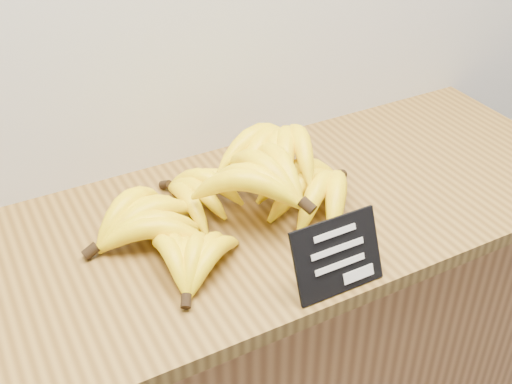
% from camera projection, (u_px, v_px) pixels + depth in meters
% --- Properties ---
extents(counter, '(1.52, 0.50, 0.90)m').
position_uv_depth(counter, '(246.00, 384.00, 1.48)').
color(counter, '#925D2F').
rests_on(counter, ground).
extents(counter_top, '(1.47, 0.54, 0.03)m').
position_uv_depth(counter_top, '(244.00, 224.00, 1.21)').
color(counter_top, brown).
rests_on(counter_top, counter).
extents(chalkboard_sign, '(0.16, 0.05, 0.12)m').
position_uv_depth(chalkboard_sign, '(338.00, 256.00, 1.02)').
color(chalkboard_sign, black).
rests_on(chalkboard_sign, counter_top).
extents(banana_pile, '(0.54, 0.33, 0.13)m').
position_uv_depth(banana_pile, '(240.00, 193.00, 1.17)').
color(banana_pile, '#FFE50A').
rests_on(banana_pile, counter_top).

